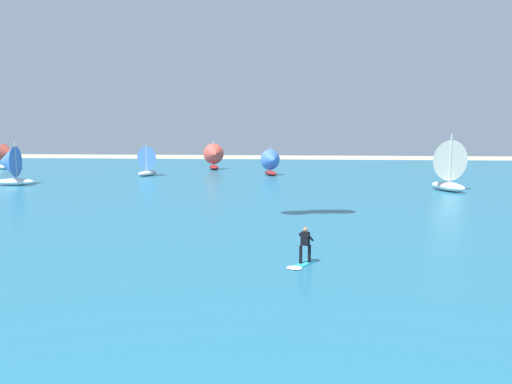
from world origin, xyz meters
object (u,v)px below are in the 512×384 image
sailboat_heeled_over (214,156)px  sailboat_trailing (9,165)px  kitesurfer (303,252)px  sailboat_far_left (9,156)px  sailboat_leading (272,162)px  sailboat_mid_left (445,164)px  sailboat_near_shore (150,161)px

sailboat_heeled_over → sailboat_trailing: sailboat_trailing is taller
kitesurfer → sailboat_far_left: 65.13m
kitesurfer → sailboat_leading: (-3.75, 42.70, 1.10)m
sailboat_trailing → sailboat_heeled_over: bearing=50.4°
sailboat_mid_left → sailboat_far_left: (-56.19, 20.53, -0.57)m
kitesurfer → sailboat_trailing: sailboat_trailing is taller
sailboat_trailing → sailboat_near_shore: bearing=46.7°
sailboat_heeled_over → sailboat_mid_left: sailboat_mid_left is taller
sailboat_near_shore → sailboat_far_left: sailboat_far_left is taller
sailboat_leading → sailboat_mid_left: (17.49, -13.85, 0.80)m
sailboat_near_shore → kitesurfer: bearing=-65.3°
sailboat_leading → sailboat_mid_left: 22.32m
sailboat_trailing → sailboat_mid_left: bearing=-0.6°
sailboat_mid_left → sailboat_near_shore: bearing=158.9°
sailboat_near_shore → sailboat_heeled_over: size_ratio=0.99×
sailboat_trailing → sailboat_far_left: size_ratio=1.10×
kitesurfer → sailboat_heeled_over: 52.76m
kitesurfer → sailboat_leading: 42.87m
kitesurfer → sailboat_mid_left: sailboat_mid_left is taller
sailboat_leading → kitesurfer: bearing=-85.0°
sailboat_leading → sailboat_far_left: 39.28m
kitesurfer → sailboat_mid_left: bearing=64.5°
sailboat_leading → sailboat_far_left: size_ratio=0.88×
sailboat_near_shore → sailboat_mid_left: (32.88, -12.68, 0.60)m
kitesurfer → sailboat_heeled_over: bearing=103.7°
sailboat_trailing → kitesurfer: bearing=-43.7°
sailboat_near_shore → sailboat_trailing: sailboat_trailing is taller
kitesurfer → sailboat_far_left: sailboat_far_left is taller
kitesurfer → sailboat_near_shore: sailboat_near_shore is taller
sailboat_leading → sailboat_near_shore: bearing=-175.6°
sailboat_far_left → sailboat_trailing: bearing=-59.6°
sailboat_heeled_over → sailboat_far_left: size_ratio=1.00×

